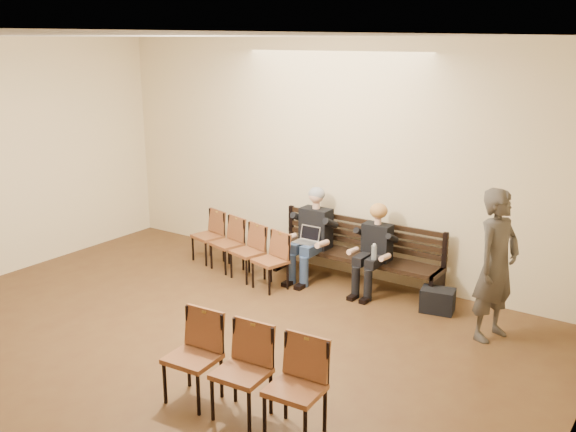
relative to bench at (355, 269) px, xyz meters
The scene contains 11 objects.
ground 4.69m from the bench, 97.30° to the right, with size 10.00×10.00×0.00m, color #52381C.
room_walls 4.54m from the bench, 98.77° to the right, with size 8.02×10.01×3.51m.
bench is the anchor object (origin of this frame).
seated_man 0.81m from the bench, 169.72° to the right, with size 0.57×0.78×1.36m, color black, non-canonical shape.
seated_woman 0.51m from the bench, 18.75° to the right, with size 0.49×0.69×1.15m, color black, non-canonical shape.
laptop 0.81m from the bench, 154.19° to the right, with size 0.32×0.26×0.24m, color silver.
water_bottle 0.69m from the bench, 37.09° to the right, with size 0.07×0.07×0.23m, color silver.
bag 1.41m from the bench, 10.83° to the right, with size 0.43×0.29×0.31m, color black.
passerby 2.41m from the bench, 15.35° to the right, with size 0.77×0.51×2.11m, color #39342F.
chair_row_front 1.80m from the bench, 158.74° to the right, with size 2.00×0.45×0.82m, color brown.
chair_row_back 3.71m from the bench, 78.09° to the right, with size 1.63×0.50×0.91m, color brown.
Camera 1 is at (4.75, -3.16, 3.49)m, focal length 40.00 mm.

